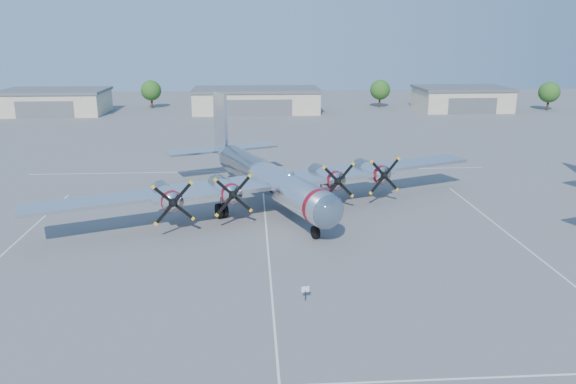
{
  "coord_description": "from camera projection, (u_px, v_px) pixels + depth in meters",
  "views": [
    {
      "loc": [
        -1.21,
        -47.25,
        17.76
      ],
      "look_at": [
        2.12,
        3.49,
        3.2
      ],
      "focal_mm": 35.0,
      "sensor_mm": 36.0,
      "label": 1
    }
  ],
  "objects": [
    {
      "name": "parking_lines",
      "position": [
        268.0,
        244.0,
        48.61
      ],
      "size": [
        60.0,
        50.08,
        0.01
      ],
      "color": "silver",
      "rests_on": "ground"
    },
    {
      "name": "tree_far_east",
      "position": [
        549.0,
        92.0,
        130.16
      ],
      "size": [
        4.8,
        4.8,
        6.64
      ],
      "color": "#382619",
      "rests_on": "ground"
    },
    {
      "name": "tree_east",
      "position": [
        380.0,
        90.0,
        135.44
      ],
      "size": [
        4.8,
        4.8,
        6.64
      ],
      "color": "#382619",
      "rests_on": "ground"
    },
    {
      "name": "tree_west",
      "position": [
        151.0,
        91.0,
        133.89
      ],
      "size": [
        4.8,
        4.8,
        6.64
      ],
      "color": "#382619",
      "rests_on": "ground"
    },
    {
      "name": "ground",
      "position": [
        267.0,
        237.0,
        50.29
      ],
      "size": [
        260.0,
        260.0,
        0.0
      ],
      "primitive_type": "plane",
      "color": "#5D5D60",
      "rests_on": "ground"
    },
    {
      "name": "hangar_east",
      "position": [
        461.0,
        98.0,
        131.2
      ],
      "size": [
        20.6,
        14.6,
        5.4
      ],
      "color": "#B5A890",
      "rests_on": "ground"
    },
    {
      "name": "hangar_west",
      "position": [
        55.0,
        102.0,
        125.33
      ],
      "size": [
        22.6,
        14.6,
        5.4
      ],
      "color": "#B5A890",
      "rests_on": "ground"
    },
    {
      "name": "main_bomber_b29",
      "position": [
        265.0,
        205.0,
        59.67
      ],
      "size": [
        56.29,
        47.94,
        10.52
      ],
      "primitive_type": null,
      "rotation": [
        0.0,
        0.0,
        0.38
      ],
      "color": "silver",
      "rests_on": "ground"
    },
    {
      "name": "hangar_center",
      "position": [
        256.0,
        100.0,
        128.17
      ],
      "size": [
        28.6,
        14.6,
        5.4
      ],
      "color": "#B5A890",
      "rests_on": "ground"
    },
    {
      "name": "info_placard",
      "position": [
        305.0,
        291.0,
        38.27
      ],
      "size": [
        0.55,
        0.14,
        1.05
      ],
      "rotation": [
        0.0,
        0.0,
        0.19
      ],
      "color": "black",
      "rests_on": "ground"
    }
  ]
}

